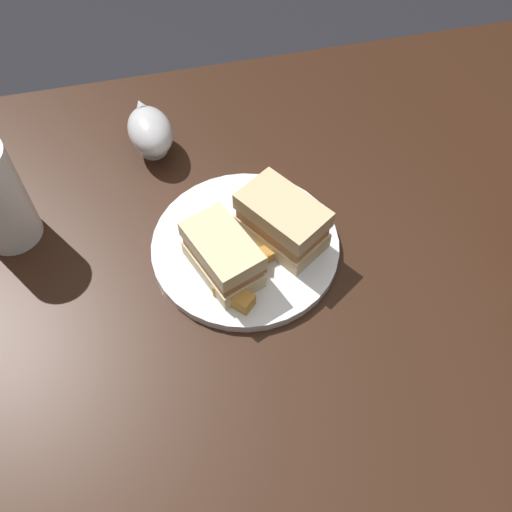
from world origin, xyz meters
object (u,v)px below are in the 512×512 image
object	(u,v)px
sandwich_half_left	(223,255)
sandwich_half_right	(282,221)
gravy_boat	(150,131)
plate	(245,246)

from	to	relation	value
sandwich_half_left	sandwich_half_right	distance (m)	0.10
sandwich_half_left	gravy_boat	bearing A→B (deg)	103.54
plate	sandwich_half_right	world-z (taller)	sandwich_half_right
sandwich_half_left	sandwich_half_right	world-z (taller)	sandwich_half_right
sandwich_half_right	gravy_boat	distance (m)	0.28
plate	sandwich_half_left	bearing A→B (deg)	-136.90
plate	gravy_boat	size ratio (longest dim) A/B	2.23
plate	sandwich_half_left	distance (m)	0.07
plate	sandwich_half_right	distance (m)	0.07
sandwich_half_left	gravy_boat	world-z (taller)	sandwich_half_left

